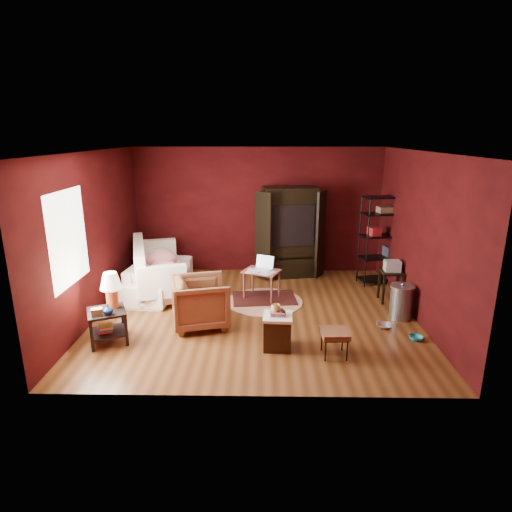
{
  "coord_description": "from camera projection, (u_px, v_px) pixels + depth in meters",
  "views": [
    {
      "loc": [
        0.14,
        -7.03,
        3.08
      ],
      "look_at": [
        0.0,
        0.2,
        1.0
      ],
      "focal_mm": 30.0,
      "sensor_mm": 36.0,
      "label": 1
    }
  ],
  "objects": [
    {
      "name": "side_table",
      "position": [
        109.0,
        301.0,
        6.45
      ],
      "size": [
        0.71,
        0.71,
        1.07
      ],
      "rotation": [
        0.0,
        0.0,
        0.42
      ],
      "color": "black",
      "rests_on": "ground"
    },
    {
      "name": "sofa_cushions",
      "position": [
        156.0,
        270.0,
        8.54
      ],
      "size": [
        1.46,
        2.36,
        0.92
      ],
      "rotation": [
        0.0,
        0.0,
        0.29
      ],
      "color": "white",
      "rests_on": "sofa"
    },
    {
      "name": "footstool",
      "position": [
        335.0,
        334.0,
        6.06
      ],
      "size": [
        0.39,
        0.39,
        0.39
      ],
      "rotation": [
        0.0,
        0.0,
        0.04
      ],
      "color": "black",
      "rests_on": "ground"
    },
    {
      "name": "rug_oriental",
      "position": [
        264.0,
        298.0,
        8.26
      ],
      "size": [
        1.28,
        0.92,
        0.01
      ],
      "rotation": [
        0.0,
        0.0,
        0.1
      ],
      "color": "#541A16",
      "rests_on": "ground"
    },
    {
      "name": "trash_can",
      "position": [
        401.0,
        302.0,
        7.32
      ],
      "size": [
        0.54,
        0.54,
        0.64
      ],
      "rotation": [
        0.0,
        0.0,
        -0.41
      ],
      "color": "gray",
      "rests_on": "ground"
    },
    {
      "name": "small_stand",
      "position": [
        392.0,
        271.0,
        7.99
      ],
      "size": [
        0.41,
        0.41,
        0.8
      ],
      "rotation": [
        0.0,
        0.0,
        -0.01
      ],
      "color": "black",
      "rests_on": "ground"
    },
    {
      "name": "tv_armoire",
      "position": [
        290.0,
        231.0,
        9.35
      ],
      "size": [
        1.54,
        0.97,
        1.97
      ],
      "rotation": [
        0.0,
        0.0,
        0.16
      ],
      "color": "black",
      "rests_on": "ground"
    },
    {
      "name": "vase",
      "position": [
        108.0,
        310.0,
        6.26
      ],
      "size": [
        0.2,
        0.2,
        0.15
      ],
      "primitive_type": "imported",
      "rotation": [
        0.0,
        0.0,
        0.38
      ],
      "color": "#0E1E46",
      "rests_on": "side_table"
    },
    {
      "name": "mug",
      "position": [
        276.0,
        307.0,
        6.22
      ],
      "size": [
        0.16,
        0.15,
        0.13
      ],
      "primitive_type": "imported",
      "rotation": [
        0.0,
        0.0,
        -0.4
      ],
      "color": "#E5CD70",
      "rests_on": "hamper"
    },
    {
      "name": "laptop_desk",
      "position": [
        262.0,
        273.0,
        8.16
      ],
      "size": [
        0.79,
        0.7,
        0.82
      ],
      "rotation": [
        0.0,
        0.0,
        -0.42
      ],
      "color": "brown",
      "rests_on": "ground"
    },
    {
      "name": "wire_shelving",
      "position": [
        384.0,
        236.0,
        8.87
      ],
      "size": [
        0.97,
        0.59,
        1.86
      ],
      "rotation": [
        0.0,
        0.0,
        0.23
      ],
      "color": "black",
      "rests_on": "ground"
    },
    {
      "name": "sofa",
      "position": [
        159.0,
        270.0,
        8.6
      ],
      "size": [
        0.83,
        2.21,
        0.84
      ],
      "primitive_type": "imported",
      "rotation": [
        0.0,
        0.0,
        1.48
      ],
      "color": "white",
      "rests_on": "ground"
    },
    {
      "name": "pet_bowl_turquoise",
      "position": [
        416.0,
        334.0,
        6.58
      ],
      "size": [
        0.22,
        0.12,
        0.21
      ],
      "primitive_type": "imported",
      "rotation": [
        0.0,
        0.0,
        -0.28
      ],
      "color": "teal",
      "rests_on": "ground"
    },
    {
      "name": "rug_round",
      "position": [
        264.0,
        301.0,
        8.11
      ],
      "size": [
        1.65,
        1.65,
        0.01
      ],
      "rotation": [
        0.0,
        0.0,
        -0.16
      ],
      "color": "beige",
      "rests_on": "ground"
    },
    {
      "name": "pet_bowl_steel",
      "position": [
        384.0,
        321.0,
        6.99
      ],
      "size": [
        0.26,
        0.08,
        0.25
      ],
      "primitive_type": "imported",
      "rotation": [
        0.0,
        0.0,
        -0.05
      ],
      "color": "silver",
      "rests_on": "ground"
    },
    {
      "name": "hamper",
      "position": [
        278.0,
        331.0,
        6.31
      ],
      "size": [
        0.45,
        0.45,
        0.6
      ],
      "rotation": [
        0.0,
        0.0,
        -0.06
      ],
      "color": "#3D240E",
      "rests_on": "ground"
    },
    {
      "name": "armchair",
      "position": [
        201.0,
        300.0,
        7.01
      ],
      "size": [
        1.01,
        1.05,
        0.9
      ],
      "primitive_type": "imported",
      "rotation": [
        0.0,
        0.0,
        1.82
      ],
      "color": "black",
      "rests_on": "ground"
    },
    {
      "name": "room",
      "position": [
        253.0,
        237.0,
        7.2
      ],
      "size": [
        5.54,
        5.04,
        2.84
      ],
      "color": "brown",
      "rests_on": "ground"
    }
  ]
}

